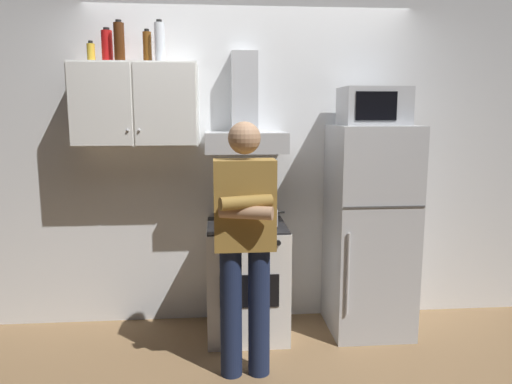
{
  "coord_description": "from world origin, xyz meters",
  "views": [
    {
      "loc": [
        -0.27,
        -3.25,
        1.68
      ],
      "look_at": [
        0.0,
        0.0,
        1.15
      ],
      "focal_mm": 33.52,
      "sensor_mm": 36.0,
      "label": 1
    }
  ],
  "objects": [
    {
      "name": "bottle_soda_red",
      "position": [
        -1.05,
        0.41,
        2.17
      ],
      "size": [
        0.08,
        0.08,
        0.25
      ],
      "color": "red",
      "rests_on": "upper_cabinet"
    },
    {
      "name": "refrigerator",
      "position": [
        0.9,
        0.25,
        0.8
      ],
      "size": [
        0.6,
        0.62,
        1.6
      ],
      "color": "silver",
      "rests_on": "ground_plane"
    },
    {
      "name": "bottle_spice_jar",
      "position": [
        -1.16,
        0.39,
        2.12
      ],
      "size": [
        0.06,
        0.06,
        0.15
      ],
      "color": "gold",
      "rests_on": "upper_cabinet"
    },
    {
      "name": "microwave",
      "position": [
        0.9,
        0.27,
        1.74
      ],
      "size": [
        0.48,
        0.37,
        0.28
      ],
      "color": "#B7BABF",
      "rests_on": "refrigerator"
    },
    {
      "name": "bottle_rum_dark",
      "position": [
        -0.95,
        0.34,
        2.19
      ],
      "size": [
        0.08,
        0.08,
        0.29
      ],
      "color": "#47230F",
      "rests_on": "upper_cabinet"
    },
    {
      "name": "cooking_pot",
      "position": [
        0.08,
        0.13,
        0.93
      ],
      "size": [
        0.28,
        0.18,
        0.12
      ],
      "color": "#B7BABF",
      "rests_on": "stove_oven"
    },
    {
      "name": "back_wall_tiled",
      "position": [
        0.0,
        0.6,
        1.35
      ],
      "size": [
        4.8,
        0.1,
        2.7
      ],
      "primitive_type": "cube",
      "color": "white",
      "rests_on": "ground_plane"
    },
    {
      "name": "bottle_vodka_clear",
      "position": [
        -0.66,
        0.34,
        2.19
      ],
      "size": [
        0.07,
        0.07,
        0.3
      ],
      "color": "silver",
      "rests_on": "upper_cabinet"
    },
    {
      "name": "range_hood",
      "position": [
        -0.05,
        0.38,
        1.6
      ],
      "size": [
        0.6,
        0.44,
        0.75
      ],
      "color": "#B7BABF"
    },
    {
      "name": "upper_cabinet",
      "position": [
        -0.85,
        0.37,
        1.75
      ],
      "size": [
        0.9,
        0.37,
        0.6
      ],
      "color": "white"
    },
    {
      "name": "stove_oven",
      "position": [
        -0.05,
        0.25,
        0.43
      ],
      "size": [
        0.6,
        0.62,
        0.87
      ],
      "color": "white",
      "rests_on": "ground_plane"
    },
    {
      "name": "ground_plane",
      "position": [
        0.0,
        0.0,
        0.0
      ],
      "size": [
        7.0,
        7.0,
        0.0
      ],
      "primitive_type": "plane",
      "color": "olive"
    },
    {
      "name": "bottle_beer_brown",
      "position": [
        -0.76,
        0.41,
        2.16
      ],
      "size": [
        0.06,
        0.06,
        0.24
      ],
      "color": "brown",
      "rests_on": "upper_cabinet"
    },
    {
      "name": "person_standing",
      "position": [
        -0.1,
        -0.36,
        0.9
      ],
      "size": [
        0.38,
        0.33,
        1.64
      ],
      "color": "#192342",
      "rests_on": "ground_plane"
    }
  ]
}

